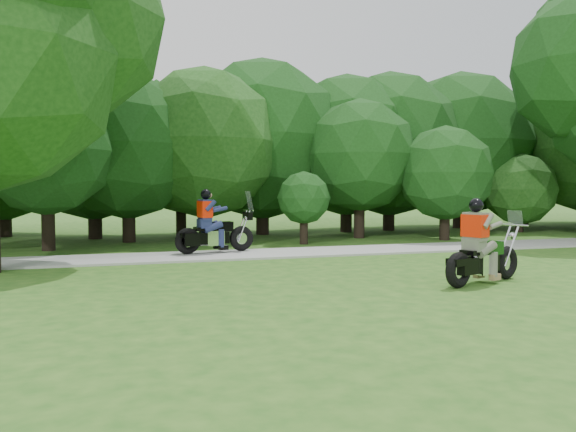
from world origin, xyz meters
TOP-DOWN VIEW (x-y plane):
  - ground at (0.00, 0.00)m, footprint 100.00×100.00m
  - walkway at (0.00, 8.00)m, footprint 60.00×2.20m
  - tree_line at (0.94, 14.67)m, footprint 39.40×11.79m
  - chopper_motorcycle at (-0.39, 1.82)m, footprint 2.42×1.29m
  - touring_motorcycle at (-4.90, 8.42)m, footprint 2.46×1.07m

SIDE VIEW (x-z plane):
  - ground at x=0.00m, z-range 0.00..0.00m
  - walkway at x=0.00m, z-range 0.00..0.06m
  - chopper_motorcycle at x=-0.39m, z-range -0.23..1.55m
  - touring_motorcycle at x=-4.90m, z-range -0.20..1.69m
  - tree_line at x=0.94m, z-range -0.07..7.51m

